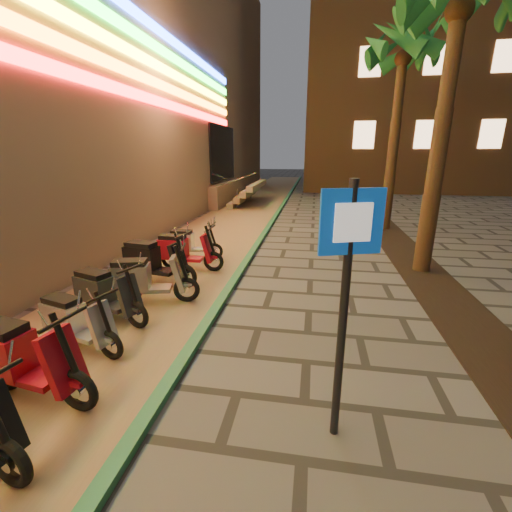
% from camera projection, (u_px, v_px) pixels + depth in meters
% --- Properties ---
extents(parking_strip, '(3.40, 60.00, 0.01)m').
position_uv_depth(parking_strip, '(218.00, 234.00, 12.53)').
color(parking_strip, '#8C7251').
rests_on(parking_strip, ground).
extents(green_curb, '(0.18, 60.00, 0.10)m').
position_uv_depth(green_curb, '(263.00, 235.00, 12.24)').
color(green_curb, '#2A7044').
rests_on(green_curb, ground).
extents(planting_strip, '(1.20, 40.00, 0.02)m').
position_uv_depth(planting_strip, '(450.00, 302.00, 6.82)').
color(planting_strip, black).
rests_on(planting_strip, ground).
extents(apartment_block, '(18.00, 16.06, 25.00)m').
position_uv_depth(apartment_block, '(424.00, 28.00, 27.77)').
color(apartment_block, brown).
rests_on(apartment_block, ground).
extents(palm_c, '(2.97, 3.02, 6.91)m').
position_uv_depth(palm_c, '(460.00, 8.00, 7.04)').
color(palm_c, '#472D19').
rests_on(palm_c, ground).
extents(palm_d, '(2.97, 3.02, 7.16)m').
position_uv_depth(palm_d, '(403.00, 59.00, 11.69)').
color(palm_d, '#472D19').
rests_on(palm_d, ground).
extents(pedestrian_sign, '(0.57, 0.23, 2.67)m').
position_uv_depth(pedestrian_sign, '(346.00, 282.00, 3.17)').
color(pedestrian_sign, black).
rests_on(pedestrian_sign, ground).
extents(scooter_5, '(1.75, 0.71, 1.23)m').
position_uv_depth(scooter_5, '(20.00, 358.00, 4.08)').
color(scooter_5, black).
rests_on(scooter_5, ground).
extents(scooter_6, '(1.47, 0.74, 1.04)m').
position_uv_depth(scooter_6, '(75.00, 321.00, 5.13)').
color(scooter_6, black).
rests_on(scooter_6, ground).
extents(scooter_7, '(1.58, 0.85, 1.12)m').
position_uv_depth(scooter_7, '(104.00, 293.00, 6.05)').
color(scooter_7, black).
rests_on(scooter_7, ground).
extents(scooter_8, '(1.68, 0.81, 1.18)m').
position_uv_depth(scooter_8, '(145.00, 279.00, 6.67)').
color(scooter_8, black).
rests_on(scooter_8, ground).
extents(scooter_9, '(1.77, 0.74, 1.24)m').
position_uv_depth(scooter_9, '(152.00, 261.00, 7.70)').
color(scooter_9, black).
rests_on(scooter_9, ground).
extents(scooter_10, '(1.65, 0.58, 1.17)m').
position_uv_depth(scooter_10, '(183.00, 251.00, 8.61)').
color(scooter_10, black).
rests_on(scooter_10, ground).
extents(scooter_11, '(1.48, 0.52, 1.05)m').
position_uv_depth(scooter_11, '(190.00, 243.00, 9.56)').
color(scooter_11, black).
rests_on(scooter_11, ground).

